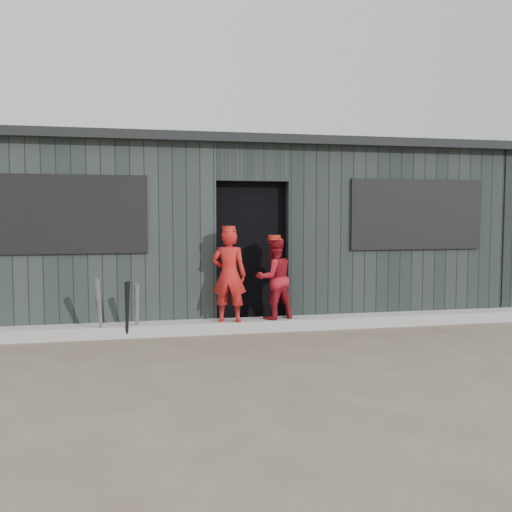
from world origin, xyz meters
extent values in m
plane|color=brown|center=(0.00, 0.00, 0.00)|extent=(80.00, 80.00, 0.00)
cube|color=#9B9B96|center=(0.00, 1.82, 0.07)|extent=(8.00, 0.36, 0.15)
cone|color=gray|center=(-2.00, 1.59, 0.39)|extent=(0.10, 0.34, 0.79)
cone|color=gray|center=(-1.55, 1.66, 0.35)|extent=(0.08, 0.27, 0.70)
cone|color=black|center=(-1.67, 1.59, 0.37)|extent=(0.09, 0.24, 0.73)
imported|color=red|center=(-0.37, 1.73, 0.76)|extent=(0.51, 0.41, 1.22)
imported|color=maroon|center=(0.25, 1.82, 0.70)|extent=(0.63, 0.54, 1.10)
imported|color=silver|center=(0.36, 2.40, 0.69)|extent=(0.80, 0.71, 1.37)
cube|color=black|center=(0.00, 3.50, 1.20)|extent=(7.60, 2.70, 2.20)
cube|color=#2A322F|center=(-2.25, 2.10, 1.25)|extent=(3.50, 0.20, 2.50)
cube|color=#252B29|center=(2.25, 2.10, 1.25)|extent=(3.50, 0.20, 2.50)
cube|color=#242B29|center=(0.00, 2.10, 2.25)|extent=(1.00, 0.20, 0.50)
cube|color=#2B3431|center=(3.90, 3.50, 1.25)|extent=(0.20, 3.00, 2.50)
cube|color=#2A3230|center=(0.00, 4.90, 1.25)|extent=(8.00, 0.20, 2.50)
cube|color=black|center=(0.00, 3.50, 2.56)|extent=(8.30, 3.30, 0.12)
cube|color=black|center=(-2.40, 1.98, 1.55)|extent=(2.00, 0.04, 1.00)
cube|color=black|center=(2.40, 1.98, 1.55)|extent=(2.00, 0.04, 1.00)
cube|color=black|center=(-0.25, 2.47, 1.35)|extent=(0.26, 0.26, 1.00)
cube|color=black|center=(0.04, 2.74, 1.30)|extent=(0.25, 0.23, 0.87)
camera|label=1|loc=(-1.56, -5.55, 1.53)|focal=40.00mm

